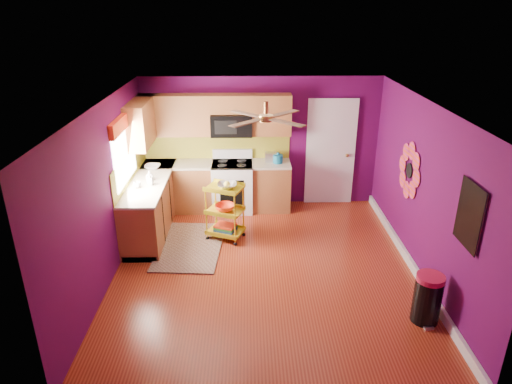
{
  "coord_description": "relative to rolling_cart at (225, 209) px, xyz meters",
  "views": [
    {
      "loc": [
        -0.26,
        -5.95,
        3.76
      ],
      "look_at": [
        -0.13,
        0.4,
        1.1
      ],
      "focal_mm": 32.0,
      "sensor_mm": 36.0,
      "label": 1
    }
  ],
  "objects": [
    {
      "name": "counter_cup",
      "position": [
        -1.43,
        0.02,
        0.45
      ],
      "size": [
        0.13,
        0.13,
        0.1
      ],
      "primitive_type": "imported",
      "color": "white",
      "rests_on": "lower_cabinets"
    },
    {
      "name": "ceiling_fan",
      "position": [
        0.64,
        -0.78,
        1.75
      ],
      "size": [
        1.01,
        1.01,
        0.26
      ],
      "color": "#BF8C3F",
      "rests_on": "ground"
    },
    {
      "name": "electric_range",
      "position": [
        0.09,
        1.19,
        -0.06
      ],
      "size": [
        0.76,
        0.66,
        1.13
      ],
      "color": "white",
      "rests_on": "ground"
    },
    {
      "name": "counter_dish",
      "position": [
        -1.35,
        0.93,
        0.43
      ],
      "size": [
        0.28,
        0.28,
        0.07
      ],
      "primitive_type": "imported",
      "color": "white",
      "rests_on": "lower_cabinets"
    },
    {
      "name": "lower_cabinets",
      "position": [
        -0.71,
        0.84,
        -0.11
      ],
      "size": [
        2.81,
        2.31,
        0.94
      ],
      "color": "brown",
      "rests_on": "ground"
    },
    {
      "name": "right_wall_art",
      "position": [
        2.86,
        -1.32,
        0.9
      ],
      "size": [
        0.04,
        2.74,
        1.04
      ],
      "color": "black",
      "rests_on": "ground"
    },
    {
      "name": "teal_kettle",
      "position": [
        0.95,
        1.2,
        0.48
      ],
      "size": [
        0.18,
        0.18,
        0.21
      ],
      "color": "#126489",
      "rests_on": "lower_cabinets"
    },
    {
      "name": "ground",
      "position": [
        0.64,
        -0.98,
        -0.54
      ],
      "size": [
        5.0,
        5.0,
        0.0
      ],
      "primitive_type": "plane",
      "color": "maroon",
      "rests_on": "ground"
    },
    {
      "name": "upper_cabinetry",
      "position": [
        -0.61,
        1.19,
        1.26
      ],
      "size": [
        2.8,
        2.3,
        1.26
      ],
      "color": "brown",
      "rests_on": "ground"
    },
    {
      "name": "shag_rug",
      "position": [
        -0.58,
        -0.29,
        -0.53
      ],
      "size": [
        1.12,
        1.71,
        0.02
      ],
      "primitive_type": "cube",
      "rotation": [
        0.0,
        0.0,
        -0.07
      ],
      "color": "black",
      "rests_on": "ground"
    },
    {
      "name": "panel_door",
      "position": [
        1.99,
        1.49,
        0.48
      ],
      "size": [
        0.95,
        0.11,
        2.15
      ],
      "color": "white",
      "rests_on": "ground"
    },
    {
      "name": "soap_bottle_b",
      "position": [
        -1.29,
        0.34,
        0.49
      ],
      "size": [
        0.14,
        0.14,
        0.18
      ],
      "primitive_type": "imported",
      "color": "white",
      "rests_on": "lower_cabinets"
    },
    {
      "name": "rolling_cart",
      "position": [
        0.0,
        0.0,
        0.0
      ],
      "size": [
        0.7,
        0.61,
        1.05
      ],
      "color": "gold",
      "rests_on": "ground"
    },
    {
      "name": "left_window",
      "position": [
        -1.58,
        0.07,
        1.2
      ],
      "size": [
        0.08,
        1.35,
        1.08
      ],
      "color": "white",
      "rests_on": "ground"
    },
    {
      "name": "soap_bottle_a",
      "position": [
        -1.24,
        0.13,
        0.5
      ],
      "size": [
        0.09,
        0.09,
        0.2
      ],
      "primitive_type": "imported",
      "color": "#EA3F72",
      "rests_on": "lower_cabinets"
    },
    {
      "name": "room_envelope",
      "position": [
        0.66,
        -0.98,
        1.09
      ],
      "size": [
        4.54,
        5.04,
        2.52
      ],
      "color": "#4E0845",
      "rests_on": "ground"
    },
    {
      "name": "toaster",
      "position": [
        0.82,
        1.28,
        0.49
      ],
      "size": [
        0.22,
        0.15,
        0.18
      ],
      "primitive_type": "cube",
      "color": "beige",
      "rests_on": "lower_cabinets"
    },
    {
      "name": "trash_can",
      "position": [
        2.61,
        -2.23,
        -0.21
      ],
      "size": [
        0.4,
        0.42,
        0.66
      ],
      "color": "black",
      "rests_on": "ground"
    }
  ]
}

